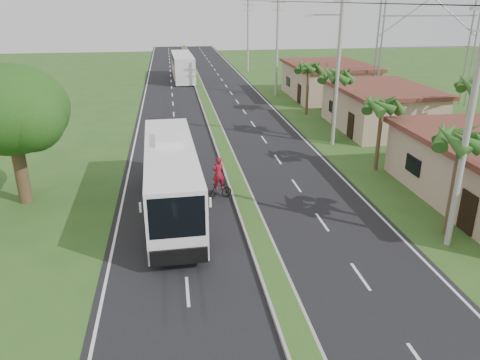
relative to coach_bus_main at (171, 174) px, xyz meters
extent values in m
plane|color=#2C541E|center=(3.93, -7.41, -2.13)|extent=(180.00, 180.00, 0.00)
cube|color=black|center=(3.93, 12.59, -2.12)|extent=(14.00, 160.00, 0.02)
cube|color=gray|center=(3.93, 12.59, -2.03)|extent=(1.20, 160.00, 0.17)
cube|color=#2C541E|center=(3.93, 12.59, -1.94)|extent=(0.95, 160.00, 0.02)
cube|color=silver|center=(-2.77, 12.59, -2.13)|extent=(0.12, 160.00, 0.01)
cube|color=silver|center=(10.63, 12.59, -2.13)|extent=(0.12, 160.00, 0.01)
cube|color=tan|center=(17.93, 14.59, -0.45)|extent=(7.00, 10.00, 3.35)
cube|color=#53281D|center=(17.93, 14.59, 1.38)|extent=(7.60, 10.60, 0.32)
cube|color=tan|center=(17.93, 28.59, -0.38)|extent=(8.00, 11.00, 3.50)
cube|color=#53281D|center=(17.93, 28.59, 1.53)|extent=(8.60, 11.60, 0.32)
cylinder|color=#473321|center=(12.93, -4.41, 0.37)|extent=(0.26, 0.26, 5.00)
cylinder|color=#473321|center=(13.33, 4.59, 0.17)|extent=(0.26, 0.26, 4.60)
cylinder|color=#473321|center=(12.73, 11.59, 0.57)|extent=(0.26, 0.26, 5.40)
cylinder|color=#473321|center=(13.23, 20.59, 0.27)|extent=(0.26, 0.26, 4.80)
cylinder|color=#473321|center=(21.43, 7.59, 0.47)|extent=(0.26, 0.26, 5.20)
cylinder|color=#473321|center=(-8.07, 2.59, -0.13)|extent=(0.70, 0.70, 4.00)
ellipsoid|color=#1E4512|center=(-8.07, 2.59, 3.07)|extent=(6.00, 6.00, 4.68)
sphere|color=#1E4512|center=(-6.87, 1.59, 2.77)|extent=(3.40, 3.40, 3.40)
cylinder|color=gray|center=(12.43, -5.41, 3.37)|extent=(0.28, 0.28, 11.00)
cylinder|color=gray|center=(12.43, 10.59, 3.87)|extent=(0.28, 0.28, 12.00)
cube|color=gray|center=(12.43, 10.59, 8.27)|extent=(1.20, 0.10, 0.10)
cube|color=gray|center=(11.23, 10.59, 7.37)|extent=(2.40, 0.10, 0.10)
cylinder|color=gray|center=(12.43, 30.59, 3.37)|extent=(0.28, 0.28, 11.00)
cube|color=gray|center=(12.43, 30.59, 8.07)|extent=(1.60, 0.12, 0.12)
cube|color=gray|center=(12.43, 30.59, 7.27)|extent=(1.20, 0.10, 0.10)
cylinder|color=gray|center=(12.43, 50.59, 3.12)|extent=(0.28, 0.28, 10.50)
cube|color=gray|center=(12.43, 50.59, 7.57)|extent=(1.60, 0.12, 0.12)
cube|color=gray|center=(12.43, 50.59, 6.77)|extent=(1.20, 0.10, 0.10)
cylinder|color=gray|center=(20.93, 22.09, 3.87)|extent=(0.18, 0.18, 12.00)
cylinder|color=gray|center=(30.93, 22.09, 3.87)|extent=(0.18, 0.18, 12.00)
cylinder|color=gray|center=(20.93, 23.09, 3.87)|extent=(0.18, 0.18, 12.00)
cylinder|color=gray|center=(30.93, 23.09, 3.87)|extent=(0.18, 0.18, 12.00)
cube|color=gray|center=(25.93, 22.59, 3.87)|extent=(10.00, 0.14, 0.14)
cube|color=gray|center=(25.93, 22.59, 6.87)|extent=(10.00, 0.14, 0.14)
cube|color=white|center=(0.00, -0.06, -0.11)|extent=(2.84, 12.04, 3.14)
cube|color=black|center=(-0.02, 0.54, 0.58)|extent=(2.82, 9.65, 1.26)
cube|color=black|center=(0.17, -5.98, 0.39)|extent=(2.25, 0.20, 1.76)
cube|color=#AE0E22|center=(0.04, -1.25, -0.74)|extent=(2.69, 5.26, 0.55)
cube|color=yellow|center=(-0.01, 0.24, -0.99)|extent=(2.63, 3.07, 0.25)
cube|color=white|center=(-0.03, 1.14, 1.60)|extent=(1.47, 2.43, 0.28)
cylinder|color=black|center=(-1.02, -3.88, -1.61)|extent=(0.35, 1.05, 1.04)
cylinder|color=black|center=(1.24, -3.81, -1.61)|extent=(0.35, 1.05, 1.04)
cylinder|color=black|center=(-1.22, 3.10, -1.61)|extent=(0.35, 1.05, 1.04)
cylinder|color=black|center=(1.04, 3.17, -1.61)|extent=(0.35, 1.05, 1.04)
cube|color=white|center=(2.13, 43.65, -0.31)|extent=(2.89, 11.99, 3.32)
cube|color=black|center=(2.11, 44.17, 0.68)|extent=(2.86, 8.88, 1.13)
cube|color=orange|center=(2.15, 42.62, -0.94)|extent=(2.78, 5.77, 0.36)
cylinder|color=black|center=(1.11, 38.70, -1.63)|extent=(0.34, 1.00, 1.00)
cylinder|color=black|center=(3.39, 38.76, -1.63)|extent=(0.34, 1.00, 1.00)
cylinder|color=black|center=(0.88, 48.03, -1.63)|extent=(0.34, 1.00, 1.00)
cylinder|color=black|center=(3.16, 48.09, -1.63)|extent=(0.34, 1.00, 1.00)
imported|color=black|center=(2.58, 1.38, -1.66)|extent=(1.62, 0.86, 0.94)
imported|color=maroon|center=(2.58, 1.38, -0.62)|extent=(0.80, 0.64, 1.92)
camera|label=1|loc=(0.16, -22.78, 8.42)|focal=35.00mm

